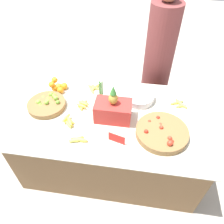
{
  "coord_description": "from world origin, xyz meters",
  "views": [
    {
      "loc": [
        0.22,
        -1.5,
        2.28
      ],
      "look_at": [
        0.0,
        0.0,
        0.77
      ],
      "focal_mm": 35.0,
      "sensor_mm": 36.0,
      "label": 1
    }
  ],
  "objects_px": {
    "lime_bowl": "(47,104)",
    "price_sign": "(117,139)",
    "tomato_basket": "(162,132)",
    "produce_crate": "(113,110)",
    "metal_bowl": "(139,97)",
    "vendor_person": "(158,63)"
  },
  "relations": [
    {
      "from": "tomato_basket",
      "to": "metal_bowl",
      "type": "relative_size",
      "value": 1.46
    },
    {
      "from": "lime_bowl",
      "to": "vendor_person",
      "type": "relative_size",
      "value": 0.23
    },
    {
      "from": "tomato_basket",
      "to": "lime_bowl",
      "type": "bearing_deg",
      "value": 169.85
    },
    {
      "from": "metal_bowl",
      "to": "produce_crate",
      "type": "height_order",
      "value": "produce_crate"
    },
    {
      "from": "produce_crate",
      "to": "vendor_person",
      "type": "xyz_separation_m",
      "value": [
        0.42,
        0.95,
        -0.05
      ]
    },
    {
      "from": "tomato_basket",
      "to": "metal_bowl",
      "type": "height_order",
      "value": "tomato_basket"
    },
    {
      "from": "tomato_basket",
      "to": "vendor_person",
      "type": "distance_m",
      "value": 1.1
    },
    {
      "from": "metal_bowl",
      "to": "tomato_basket",
      "type": "bearing_deg",
      "value": -62.85
    },
    {
      "from": "lime_bowl",
      "to": "produce_crate",
      "type": "bearing_deg",
      "value": -5.24
    },
    {
      "from": "metal_bowl",
      "to": "produce_crate",
      "type": "xyz_separation_m",
      "value": [
        -0.23,
        -0.31,
        0.07
      ]
    },
    {
      "from": "price_sign",
      "to": "produce_crate",
      "type": "bearing_deg",
      "value": 120.18
    },
    {
      "from": "price_sign",
      "to": "tomato_basket",
      "type": "bearing_deg",
      "value": 35.94
    },
    {
      "from": "price_sign",
      "to": "vendor_person",
      "type": "relative_size",
      "value": 0.09
    },
    {
      "from": "lime_bowl",
      "to": "metal_bowl",
      "type": "bearing_deg",
      "value": 14.85
    },
    {
      "from": "metal_bowl",
      "to": "produce_crate",
      "type": "bearing_deg",
      "value": -126.77
    },
    {
      "from": "lime_bowl",
      "to": "price_sign",
      "type": "xyz_separation_m",
      "value": [
        0.77,
        -0.35,
        0.02
      ]
    },
    {
      "from": "lime_bowl",
      "to": "produce_crate",
      "type": "distance_m",
      "value": 0.71
    },
    {
      "from": "tomato_basket",
      "to": "metal_bowl",
      "type": "xyz_separation_m",
      "value": [
        -0.23,
        0.46,
        0.0
      ]
    },
    {
      "from": "lime_bowl",
      "to": "vendor_person",
      "type": "distance_m",
      "value": 1.43
    },
    {
      "from": "lime_bowl",
      "to": "tomato_basket",
      "type": "distance_m",
      "value": 1.18
    },
    {
      "from": "vendor_person",
      "to": "price_sign",
      "type": "bearing_deg",
      "value": -105.83
    },
    {
      "from": "tomato_basket",
      "to": "metal_bowl",
      "type": "distance_m",
      "value": 0.51
    }
  ]
}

